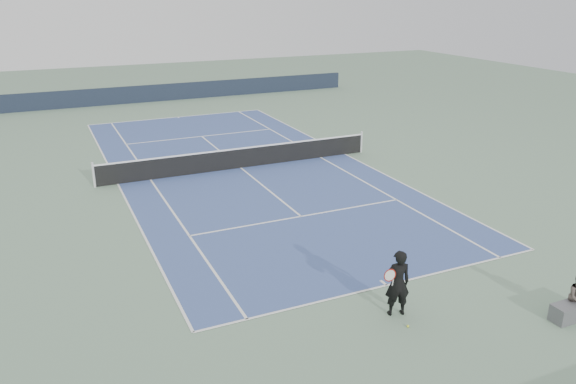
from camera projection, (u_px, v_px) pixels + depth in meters
name	position (u px, v px, depth m)	size (l,w,h in m)	color
ground	(241.00, 168.00, 25.69)	(80.00, 80.00, 0.00)	slate
court_surface	(241.00, 168.00, 25.69)	(10.97, 23.77, 0.01)	#3A4F89
tennis_net	(240.00, 158.00, 25.52)	(12.90, 0.10, 1.07)	silver
windscreen_far	(157.00, 93.00, 40.81)	(30.00, 0.25, 1.20)	black
tennis_player	(397.00, 283.00, 13.88)	(0.83, 0.63, 1.76)	black
tennis_ball	(408.00, 326.00, 13.60)	(0.06, 0.06, 0.06)	yellow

